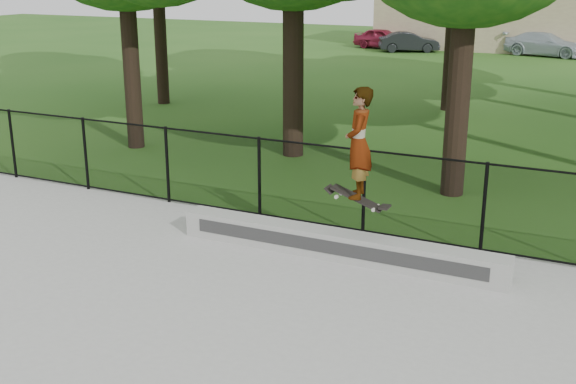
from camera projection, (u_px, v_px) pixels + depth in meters
name	position (u px, v px, depth m)	size (l,w,h in m)	color
ground	(17.00, 377.00, 8.17)	(100.00, 100.00, 0.00)	#245417
concrete_slab	(17.00, 374.00, 8.16)	(14.00, 12.00, 0.06)	#9C9B97
grind_ledge	(337.00, 245.00, 11.31)	(5.34, 0.40, 0.43)	#9B9B97
car_a	(383.00, 38.00, 40.96)	(1.34, 3.31, 1.13)	maroon
car_b	(409.00, 42.00, 39.33)	(1.13, 2.94, 1.07)	black
car_c	(546.00, 44.00, 37.46)	(1.71, 3.87, 1.22)	#ADBBC5
skater_airborne	(359.00, 145.00, 10.68)	(0.80, 0.70, 1.88)	black
chainlink_fence	(259.00, 177.00, 13.01)	(16.06, 0.06, 1.50)	black
distant_building	(491.00, 9.00, 41.05)	(12.40, 6.40, 4.30)	#C5B28A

